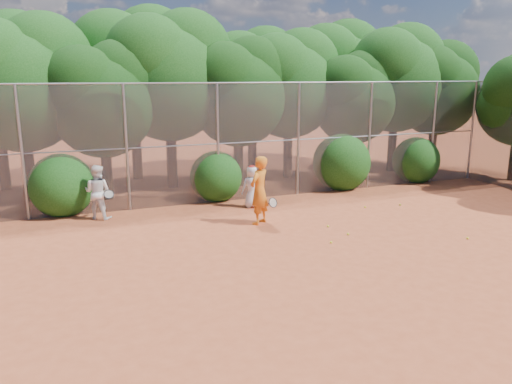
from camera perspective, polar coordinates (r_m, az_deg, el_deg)
name	(u,v)px	position (r m, az deg, el deg)	size (l,w,h in m)	color
ground	(332,254)	(12.35, 8.66, -7.07)	(80.00, 80.00, 0.00)	#A54625
fence_back	(243,141)	(17.13, -1.55, 5.85)	(20.05, 0.09, 4.03)	gray
tree_1	(22,78)	(18.55, -25.22, 11.74)	(4.64, 4.03, 6.35)	black
tree_2	(103,95)	(17.88, -17.07, 10.53)	(3.99, 3.47, 5.47)	black
tree_3	(170,71)	(19.23, -9.83, 13.48)	(4.89, 4.26, 6.70)	black
tree_4	(239,88)	(19.33, -1.98, 11.76)	(4.19, 3.64, 5.73)	black
tree_5	(290,80)	(21.02, 3.87, 12.65)	(4.51, 3.92, 6.17)	black
tree_6	(354,94)	(21.36, 11.19, 10.89)	(3.86, 3.36, 5.29)	black
tree_7	(397,74)	(23.27, 15.82, 12.82)	(4.77, 4.14, 6.53)	black
tree_8	(437,85)	(24.30, 20.02, 11.43)	(4.25, 3.70, 5.82)	black
tree_10	(133,65)	(21.23, -13.83, 13.88)	(5.15, 4.48, 7.06)	black
tree_11	(253,77)	(22.10, -0.35, 13.01)	(4.64, 4.03, 6.35)	black
tree_12	(337,69)	(24.61, 9.24, 13.68)	(5.02, 4.37, 6.88)	black
bush_0	(61,183)	(16.60, -21.35, 1.02)	(2.00, 2.00, 2.00)	#124210
bush_1	(216,174)	(17.33, -4.60, 2.04)	(1.80, 1.80, 1.80)	#124210
bush_2	(342,160)	(19.31, 9.75, 3.65)	(2.20, 2.20, 2.20)	#124210
bush_3	(416,158)	(21.34, 17.83, 3.70)	(1.90, 1.90, 1.90)	#124210
player_yellow	(259,190)	(14.41, 0.38, 0.18)	(0.95, 0.82, 2.00)	orange
player_teen	(252,186)	(16.30, -0.47, 0.64)	(0.68, 0.46, 1.41)	silver
player_white	(97,192)	(15.71, -17.66, 0.00)	(1.01, 0.95, 1.65)	white
ball_0	(328,226)	(14.45, 8.23, -3.88)	(0.07, 0.07, 0.07)	yellow
ball_1	(400,205)	(17.31, 16.14, -1.40)	(0.07, 0.07, 0.07)	yellow
ball_2	(331,242)	(13.10, 8.58, -5.70)	(0.07, 0.07, 0.07)	yellow
ball_3	(468,238)	(14.42, 23.03, -4.87)	(0.07, 0.07, 0.07)	yellow
ball_4	(348,234)	(13.84, 10.48, -4.74)	(0.07, 0.07, 0.07)	yellow
ball_5	(365,207)	(16.73, 12.36, -1.69)	(0.07, 0.07, 0.07)	yellow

